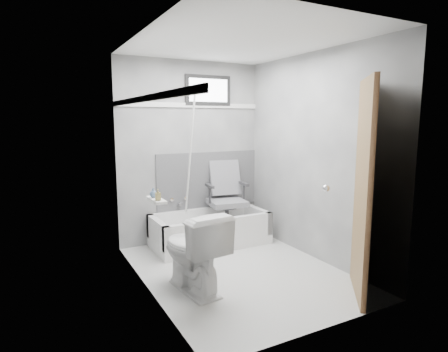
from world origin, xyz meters
TOP-DOWN VIEW (x-y plane):
  - floor at (0.00, 0.00)m, footprint 2.60×2.60m
  - ceiling at (0.00, 0.00)m, footprint 2.60×2.60m
  - wall_back at (0.00, 1.30)m, footprint 2.00×0.02m
  - wall_front at (0.00, -1.30)m, footprint 2.00×0.02m
  - wall_left at (-1.00, 0.00)m, footprint 0.02×2.60m
  - wall_right at (1.00, 0.00)m, footprint 0.02×2.60m
  - bathtub at (0.10, 0.93)m, footprint 1.50×0.70m
  - office_chair at (0.38, 0.98)m, footprint 0.63×0.63m
  - toilet at (-0.62, -0.19)m, footprint 0.54×0.84m
  - door at (0.98, -1.28)m, footprint 0.78×0.78m
  - window at (0.25, 1.29)m, footprint 0.66×0.04m
  - backerboard at (0.25, 1.29)m, footprint 1.50×0.02m
  - trim_back at (0.00, 1.29)m, footprint 2.00×0.02m
  - trim_left at (-0.99, 0.00)m, footprint 0.02×2.60m
  - pole at (-0.13, 1.06)m, footprint 0.02×0.45m
  - shelf at (-0.93, -0.08)m, footprint 0.10×0.32m
  - soap_bottle_a at (-0.94, -0.16)m, footprint 0.05×0.05m
  - soap_bottle_b at (-0.94, -0.02)m, footprint 0.09×0.09m
  - faucet at (-0.20, 1.27)m, footprint 0.26×0.10m

SIDE VIEW (x-z plane):
  - floor at x=0.00m, z-range 0.00..0.00m
  - bathtub at x=0.10m, z-range 0.00..0.42m
  - toilet at x=-0.62m, z-range 0.00..0.78m
  - faucet at x=-0.20m, z-range 0.47..0.63m
  - office_chair at x=0.38m, z-range 0.12..1.08m
  - backerboard at x=0.25m, z-range 0.41..1.19m
  - shelf at x=-0.93m, z-range 0.89..0.91m
  - soap_bottle_b at x=-0.94m, z-range 0.92..1.00m
  - soap_bottle_a at x=-0.94m, z-range 0.91..1.02m
  - door at x=0.98m, z-range 0.00..2.00m
  - pole at x=-0.13m, z-range 0.10..2.00m
  - wall_back at x=0.00m, z-range 0.00..2.40m
  - wall_front at x=0.00m, z-range 0.00..2.40m
  - wall_left at x=-1.00m, z-range 0.00..2.40m
  - wall_right at x=1.00m, z-range 0.00..2.40m
  - trim_back at x=0.00m, z-range 1.79..1.85m
  - trim_left at x=-0.99m, z-range 1.79..1.85m
  - window at x=0.25m, z-range 1.82..2.22m
  - ceiling at x=0.00m, z-range 2.40..2.40m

